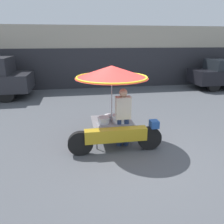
% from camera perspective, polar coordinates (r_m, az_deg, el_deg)
% --- Properties ---
extents(ground_plane, '(36.00, 36.00, 0.00)m').
position_cam_1_polar(ground_plane, '(5.54, 5.49, -10.67)').
color(ground_plane, '#4C4F54').
extents(shopfront_building, '(28.00, 2.06, 3.43)m').
position_cam_1_polar(shopfront_building, '(13.69, -4.23, 14.25)').
color(shopfront_building, '#B2A893').
rests_on(shopfront_building, ground).
extents(vendor_motorcycle_cart, '(2.34, 1.86, 2.07)m').
position_cam_1_polar(vendor_motorcycle_cart, '(5.53, 0.14, 6.85)').
color(vendor_motorcycle_cart, black).
rests_on(vendor_motorcycle_cart, ground).
extents(vendor_person, '(0.38, 0.22, 1.54)m').
position_cam_1_polar(vendor_person, '(5.58, 2.87, -0.74)').
color(vendor_person, navy).
rests_on(vendor_person, ground).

